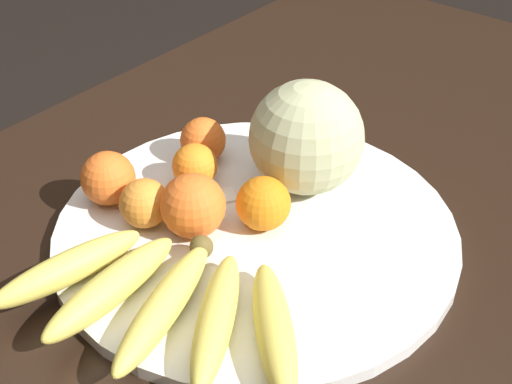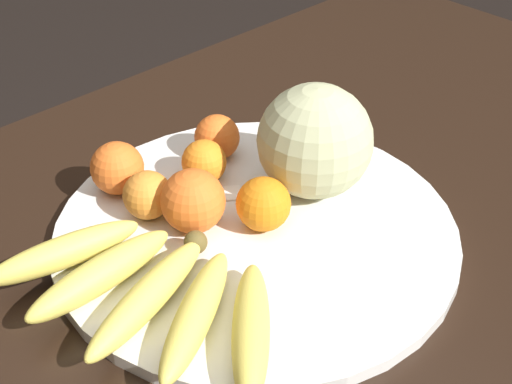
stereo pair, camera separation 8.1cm
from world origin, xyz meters
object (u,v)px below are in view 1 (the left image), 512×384
at_px(kitchen_table, 267,299).
at_px(produce_tag, 205,199).
at_px(banana_bunch, 165,300).
at_px(orange_front_left, 144,203).
at_px(orange_back_right, 203,140).
at_px(orange_top_small, 108,178).
at_px(fruit_bowl, 256,231).
at_px(orange_back_left, 263,203).
at_px(orange_mid_center, 195,166).
at_px(orange_front_right, 193,206).
at_px(melon, 306,138).

bearing_deg(kitchen_table, produce_tag, 86.14).
height_order(banana_bunch, produce_tag, banana_bunch).
bearing_deg(orange_front_left, orange_back_right, 15.39).
height_order(kitchen_table, orange_top_small, orange_top_small).
xyz_separation_m(fruit_bowl, orange_top_small, (-0.07, 0.17, 0.04)).
xyz_separation_m(fruit_bowl, orange_back_left, (0.01, -0.01, 0.04)).
xyz_separation_m(orange_back_right, orange_top_small, (-0.14, 0.03, 0.00)).
relative_size(orange_mid_center, orange_top_small, 0.86).
bearing_deg(kitchen_table, orange_front_right, 121.96).
bearing_deg(orange_back_right, orange_mid_center, -147.62).
bearing_deg(orange_front_right, orange_front_left, 114.43).
relative_size(orange_mid_center, orange_back_left, 0.89).
height_order(orange_mid_center, produce_tag, orange_mid_center).
relative_size(orange_front_left, orange_top_small, 0.88).
relative_size(orange_front_right, orange_back_right, 1.25).
xyz_separation_m(orange_front_left, orange_mid_center, (0.09, 0.01, -0.00)).
bearing_deg(orange_top_small, kitchen_table, -70.95).
xyz_separation_m(fruit_bowl, orange_front_right, (-0.05, 0.05, 0.05)).
bearing_deg(fruit_bowl, kitchen_table, -107.98).
distance_m(melon, banana_bunch, 0.28).
xyz_separation_m(kitchen_table, produce_tag, (0.01, 0.11, 0.10)).
bearing_deg(orange_top_small, banana_bunch, -116.15).
bearing_deg(fruit_bowl, banana_bunch, -173.85).
distance_m(fruit_bowl, orange_back_right, 0.16).
bearing_deg(orange_front_left, produce_tag, -15.99).
xyz_separation_m(banana_bunch, orange_back_right, (0.23, 0.16, 0.01)).
distance_m(orange_top_small, produce_tag, 0.12).
distance_m(orange_front_right, orange_top_small, 0.12).
relative_size(orange_mid_center, produce_tag, 0.72).
bearing_deg(banana_bunch, fruit_bowl, 168.54).
height_order(melon, orange_front_left, melon).
height_order(orange_front_left, orange_mid_center, orange_front_left).
distance_m(melon, orange_front_right, 0.17).
xyz_separation_m(kitchen_table, orange_back_right, (0.07, 0.17, 0.13)).
height_order(orange_back_right, produce_tag, orange_back_right).
distance_m(orange_front_left, orange_front_right, 0.06).
height_order(orange_back_left, produce_tag, orange_back_left).
relative_size(banana_bunch, orange_mid_center, 5.82).
relative_size(kitchen_table, orange_back_right, 26.61).
relative_size(kitchen_table, fruit_bowl, 3.38).
bearing_deg(produce_tag, orange_front_right, -112.57).
height_order(melon, orange_back_right, melon).
height_order(kitchen_table, orange_back_right, orange_back_right).
bearing_deg(kitchen_table, melon, 14.58).
height_order(melon, orange_front_right, melon).
height_order(fruit_bowl, produce_tag, produce_tag).
relative_size(kitchen_table, orange_mid_center, 28.12).
bearing_deg(fruit_bowl, orange_front_left, 126.80).
distance_m(melon, orange_mid_center, 0.14).
distance_m(orange_back_left, produce_tag, 0.09).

